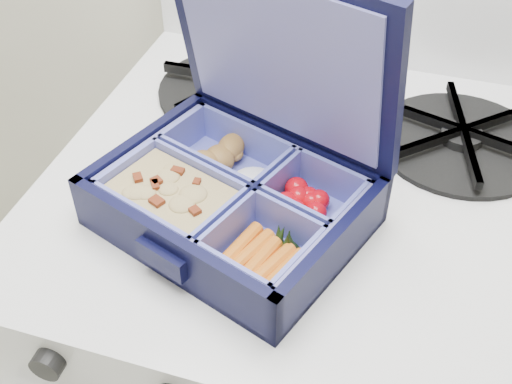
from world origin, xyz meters
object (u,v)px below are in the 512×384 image
(stove, at_px, (303,380))
(bento_box, at_px, (232,201))
(fork, at_px, (316,140))
(burner_grate, at_px, (462,135))

(stove, height_order, bento_box, bento_box)
(bento_box, relative_size, fork, 1.19)
(stove, xyz_separation_m, burner_grate, (0.13, 0.08, 0.41))
(stove, relative_size, bento_box, 3.57)
(stove, distance_m, burner_grate, 0.44)
(stove, relative_size, burner_grate, 4.48)
(bento_box, bearing_deg, fork, 91.83)
(bento_box, xyz_separation_m, fork, (0.05, 0.14, -0.02))
(burner_grate, relative_size, fork, 0.95)
(burner_grate, xyz_separation_m, fork, (-0.15, -0.04, -0.01))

